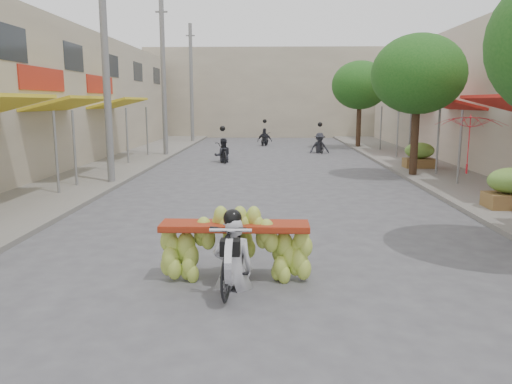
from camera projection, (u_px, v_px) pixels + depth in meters
The scene contains 17 objects.
ground at pixel (265, 377), 5.16m from camera, with size 120.00×120.00×0.00m, color #555459.
sidewalk_left at pixel (96, 171), 20.10m from camera, with size 4.00×60.00×0.12m, color slate.
sidewalk_right at pixel (446, 172), 19.70m from camera, with size 4.00×60.00×0.12m, color slate.
far_building at pixel (270, 93), 41.91m from camera, with size 20.00×6.00×7.00m, color #AEA28A.
utility_pole_mid at pixel (106, 64), 16.40m from camera, with size 0.60×0.24×8.00m.
utility_pole_far at pixel (164, 77), 25.25m from camera, with size 0.60×0.24×8.00m.
utility_pole_back at pixel (191, 84), 34.10m from camera, with size 0.60×0.24×8.00m.
street_tree_mid at pixel (418, 75), 18.10m from camera, with size 3.40×3.40×5.25m.
street_tree_far at pixel (360, 85), 29.90m from camera, with size 3.40×3.40×5.25m.
produce_crate_mid at pixel (511, 185), 12.72m from camera, with size 1.20×0.88×1.16m.
produce_crate_far at pixel (419, 153), 20.59m from camera, with size 1.20×0.88×1.16m.
banana_motorbike at pixel (234, 241), 7.65m from camera, with size 2.33×1.95×2.08m.
market_umbrella at pixel (472, 113), 14.30m from camera, with size 2.03×2.03×1.76m.
pedestrian at pixel (415, 146), 20.65m from camera, with size 1.00×0.88×1.75m.
bg_motorbike_a at pixel (223, 146), 23.38m from camera, with size 0.98×1.69×1.95m.
bg_motorbike_b at pixel (320, 138), 27.58m from camera, with size 1.13×1.71×1.95m.
bg_motorbike_c at pixel (265, 133), 32.31m from camera, with size 1.07×1.57×1.95m.
Camera 1 is at (0.05, -4.73, 2.81)m, focal length 35.00 mm.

